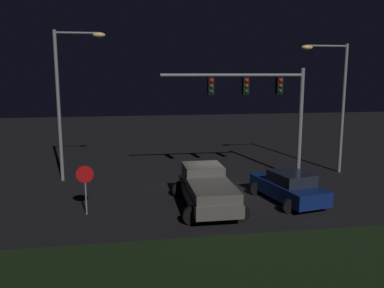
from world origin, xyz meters
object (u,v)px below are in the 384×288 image
at_px(car_sedan, 289,187).
at_px(street_lamp_right, 334,92).
at_px(stop_sign, 85,181).
at_px(pickup_truck, 207,186).
at_px(traffic_signal_gantry, 261,96).
at_px(street_lamp_left, 68,88).

height_order(car_sedan, street_lamp_right, street_lamp_right).
bearing_deg(stop_sign, street_lamp_right, 20.65).
xyz_separation_m(pickup_truck, car_sedan, (4.11, 0.17, -0.26)).
distance_m(traffic_signal_gantry, street_lamp_left, 11.01).
bearing_deg(car_sedan, street_lamp_left, 50.21).
relative_size(pickup_truck, street_lamp_right, 0.68).
xyz_separation_m(car_sedan, street_lamp_left, (-10.95, 5.88, 4.64)).
relative_size(car_sedan, street_lamp_left, 0.55).
bearing_deg(street_lamp_right, stop_sign, -159.35).
xyz_separation_m(car_sedan, traffic_signal_gantry, (-0.08, 4.17, 4.16)).
distance_m(pickup_truck, traffic_signal_gantry, 7.08).
bearing_deg(pickup_truck, traffic_signal_gantry, -42.72).
height_order(traffic_signal_gantry, street_lamp_right, street_lamp_right).
bearing_deg(street_lamp_right, car_sedan, -133.73).
bearing_deg(car_sedan, traffic_signal_gantry, -10.41).
bearing_deg(street_lamp_left, stop_sign, -77.59).
bearing_deg(street_lamp_right, street_lamp_left, 177.35).
height_order(car_sedan, street_lamp_left, street_lamp_left).
bearing_deg(traffic_signal_gantry, stop_sign, -154.71).
xyz_separation_m(pickup_truck, street_lamp_left, (-6.84, 6.04, 4.38)).
bearing_deg(stop_sign, street_lamp_left, 102.41).
bearing_deg(pickup_truck, car_sedan, -87.52).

